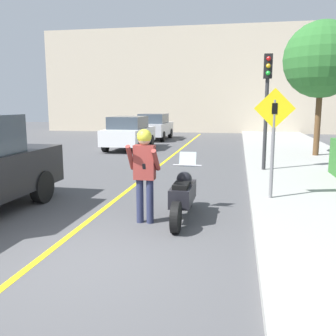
{
  "coord_description": "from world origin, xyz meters",
  "views": [
    {
      "loc": [
        2.27,
        -4.98,
        2.29
      ],
      "look_at": [
        0.88,
        2.47,
        1.0
      ],
      "focal_mm": 40.0,
      "sensor_mm": 36.0,
      "label": 1
    }
  ],
  "objects_px": {
    "person_biker": "(144,165)",
    "motorcycle": "(183,195)",
    "crossing_sign": "(273,133)",
    "traffic_light": "(267,90)",
    "street_tree": "(322,60)",
    "parked_car_silver": "(154,126)",
    "parked_car_white": "(129,133)"
  },
  "relations": [
    {
      "from": "person_biker",
      "to": "crossing_sign",
      "type": "relative_size",
      "value": 0.73
    },
    {
      "from": "parked_car_silver",
      "to": "traffic_light",
      "type": "bearing_deg",
      "value": -61.06
    },
    {
      "from": "parked_car_white",
      "to": "crossing_sign",
      "type": "bearing_deg",
      "value": -57.23
    },
    {
      "from": "traffic_light",
      "to": "street_tree",
      "type": "height_order",
      "value": "street_tree"
    },
    {
      "from": "motorcycle",
      "to": "traffic_light",
      "type": "height_order",
      "value": "traffic_light"
    },
    {
      "from": "motorcycle",
      "to": "parked_car_white",
      "type": "height_order",
      "value": "parked_car_white"
    },
    {
      "from": "motorcycle",
      "to": "person_biker",
      "type": "bearing_deg",
      "value": -148.77
    },
    {
      "from": "street_tree",
      "to": "traffic_light",
      "type": "bearing_deg",
      "value": -120.63
    },
    {
      "from": "person_biker",
      "to": "traffic_light",
      "type": "bearing_deg",
      "value": 65.46
    },
    {
      "from": "street_tree",
      "to": "parked_car_silver",
      "type": "distance_m",
      "value": 11.75
    },
    {
      "from": "traffic_light",
      "to": "parked_car_silver",
      "type": "xyz_separation_m",
      "value": [
        -6.26,
        11.32,
        -1.87
      ]
    },
    {
      "from": "motorcycle",
      "to": "street_tree",
      "type": "relative_size",
      "value": 0.43
    },
    {
      "from": "traffic_light",
      "to": "parked_car_silver",
      "type": "bearing_deg",
      "value": 118.94
    },
    {
      "from": "parked_car_white",
      "to": "parked_car_silver",
      "type": "xyz_separation_m",
      "value": [
        0.09,
        5.45,
        0.0
      ]
    },
    {
      "from": "person_biker",
      "to": "parked_car_silver",
      "type": "bearing_deg",
      "value": 102.08
    },
    {
      "from": "crossing_sign",
      "to": "parked_car_white",
      "type": "height_order",
      "value": "crossing_sign"
    },
    {
      "from": "motorcycle",
      "to": "person_biker",
      "type": "distance_m",
      "value": 1.03
    },
    {
      "from": "crossing_sign",
      "to": "traffic_light",
      "type": "relative_size",
      "value": 0.67
    },
    {
      "from": "person_biker",
      "to": "traffic_light",
      "type": "height_order",
      "value": "traffic_light"
    },
    {
      "from": "crossing_sign",
      "to": "street_tree",
      "type": "relative_size",
      "value": 0.46
    },
    {
      "from": "motorcycle",
      "to": "parked_car_silver",
      "type": "bearing_deg",
      "value": 104.62
    },
    {
      "from": "person_biker",
      "to": "parked_car_white",
      "type": "relative_size",
      "value": 0.44
    },
    {
      "from": "traffic_light",
      "to": "parked_car_white",
      "type": "xyz_separation_m",
      "value": [
        -6.34,
        5.86,
        -1.87
      ]
    },
    {
      "from": "person_biker",
      "to": "motorcycle",
      "type": "bearing_deg",
      "value": 31.23
    },
    {
      "from": "street_tree",
      "to": "parked_car_silver",
      "type": "height_order",
      "value": "street_tree"
    },
    {
      "from": "motorcycle",
      "to": "street_tree",
      "type": "height_order",
      "value": "street_tree"
    },
    {
      "from": "crossing_sign",
      "to": "street_tree",
      "type": "height_order",
      "value": "street_tree"
    },
    {
      "from": "traffic_light",
      "to": "street_tree",
      "type": "bearing_deg",
      "value": 59.37
    },
    {
      "from": "parked_car_white",
      "to": "person_biker",
      "type": "bearing_deg",
      "value": -72.14
    },
    {
      "from": "motorcycle",
      "to": "street_tree",
      "type": "xyz_separation_m",
      "value": [
        4.32,
        9.35,
        3.58
      ]
    },
    {
      "from": "crossing_sign",
      "to": "person_biker",
      "type": "bearing_deg",
      "value": -143.52
    },
    {
      "from": "street_tree",
      "to": "parked_car_white",
      "type": "relative_size",
      "value": 1.3
    }
  ]
}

